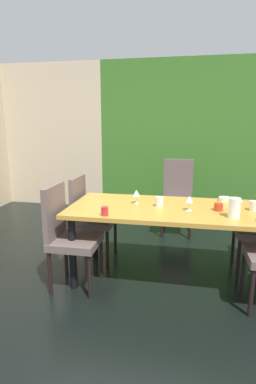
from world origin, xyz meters
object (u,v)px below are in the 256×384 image
wine_glass_front (189,200)px  pitcher_north (235,208)px  serving_bowl_east (225,199)px  cup_corner (159,202)px  chair_left_near (67,232)px  cup_west (105,211)px  wine_glass_south (136,193)px  cup_left (218,207)px  chair_head_far (177,194)px  dining_table (171,215)px  cup_right (254,206)px  chair_left_far (88,214)px

wine_glass_front → pitcher_north: bearing=-22.0°
serving_bowl_east → cup_corner: 0.74m
chair_left_near → cup_corner: size_ratio=10.34×
cup_west → pitcher_north: (1.12, 0.14, 0.05)m
wine_glass_south → cup_corner: 0.26m
cup_west → cup_left: size_ratio=0.97×
chair_head_far → wine_glass_south: chair_head_far is taller
dining_table → wine_glass_front: bearing=-24.7°
chair_left_near → cup_corner: (0.84, 0.33, 0.25)m
wine_glass_front → wine_glass_south: bearing=163.4°
dining_table → cup_right: (0.76, 0.03, 0.13)m
chair_left_near → wine_glass_south: chair_left_near is taller
dining_table → serving_bowl_east: 0.65m
wine_glass_south → cup_right: size_ratio=1.53×
pitcher_north → chair_left_far: bearing=160.1°
wine_glass_front → cup_right: wine_glass_front is taller
wine_glass_south → serving_bowl_east: bearing=16.7°
cup_corner → chair_head_far: bearing=84.1°
dining_table → cup_west: 0.69m
serving_bowl_east → pitcher_north: 0.58m
chair_left_near → pitcher_north: bearing=93.2°
wine_glass_south → serving_bowl_east: size_ratio=1.13×
wine_glass_front → cup_west: 0.80m
dining_table → wine_glass_front: size_ratio=14.27×
wine_glass_front → wine_glass_south: (-0.53, 0.16, 0.00)m
chair_left_near → cup_right: 1.77m
chair_left_near → cup_corner: 0.93m
chair_left_far → pitcher_north: (1.50, -0.54, 0.30)m
chair_left_far → wine_glass_south: size_ratio=6.77×
chair_head_far → cup_left: chair_head_far is taller
chair_left_far → wine_glass_front: chair_left_far is taller
cup_corner → chair_left_far: bearing=160.2°
dining_table → chair_head_far: bearing=89.1°
serving_bowl_east → pitcher_north: size_ratio=0.71×
cup_right → cup_left: bearing=-170.0°
cup_left → cup_corner: bearing=176.0°
chair_left_far → serving_bowl_east: (1.49, 0.04, 0.24)m
cup_right → cup_corner: cup_corner is taller
cup_left → cup_right: bearing=10.0°
dining_table → cup_right: bearing=2.3°
serving_bowl_east → cup_right: 0.39m
chair_left_near → cup_west: chair_left_near is taller
chair_left_far → wine_glass_front: bearing=70.8°
pitcher_north → dining_table: bearing=157.2°
serving_bowl_east → dining_table: bearing=-146.9°
wine_glass_front → dining_table: bearing=155.3°
dining_table → chair_head_far: chair_head_far is taller
chair_left_near → cup_corner: bearing=111.3°
wine_glass_south → chair_head_far: bearing=73.8°
cup_corner → pitcher_north: (0.67, -0.24, 0.04)m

